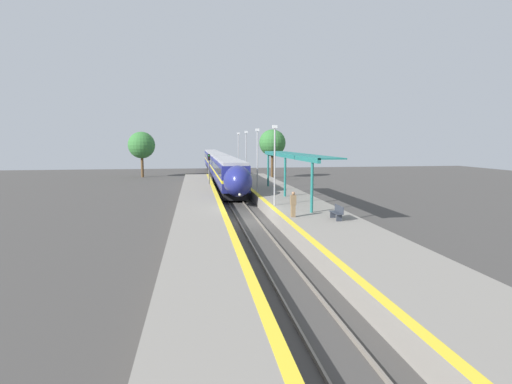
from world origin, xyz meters
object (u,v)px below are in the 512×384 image
train (218,164)px  platform_bench (337,212)px  person_waiting (293,204)px  railway_signal (209,169)px  lamppost_far (246,154)px  lamppost_near (275,160)px  lamppost_farthest (238,152)px  lamppost_mid (257,156)px

train → platform_bench: train is taller
person_waiting → railway_signal: bearing=102.4°
train → lamppost_far: size_ratio=10.70×
railway_signal → lamppost_near: bearing=-74.8°
platform_bench → lamppost_farthest: bearing=95.1°
person_waiting → railway_signal: 21.66m
lamppost_far → lamppost_farthest: size_ratio=1.00×
train → lamppost_near: (2.21, -36.60, 2.20)m
railway_signal → lamppost_farthest: 10.34m
person_waiting → lamppost_near: 5.58m
person_waiting → lamppost_farthest: size_ratio=0.27×
lamppost_near → lamppost_far: size_ratio=1.00×
lamppost_farthest → person_waiting: bearing=-89.5°
lamppost_near → train: bearing=93.5°
lamppost_near → lamppost_farthest: same height
train → lamppost_mid: bearing=-85.5°
train → lamppost_farthest: lamppost_farthest is taller
person_waiting → lamppost_farthest: lamppost_farthest is taller
lamppost_near → lamppost_far: 16.93m
lamppost_mid → platform_bench: bearing=-79.2°
train → lamppost_far: bearing=-83.6°
train → person_waiting: size_ratio=39.12×
platform_bench → person_waiting: person_waiting is taller
platform_bench → person_waiting: size_ratio=0.91×
person_waiting → railway_signal: size_ratio=0.38×
lamppost_near → lamppost_farthest: 25.39m
train → lamppost_near: 36.73m
train → lamppost_near: bearing=-86.5°
train → railway_signal: railway_signal is taller
lamppost_far → lamppost_mid: bearing=-90.0°
train → railway_signal: bearing=-96.1°
person_waiting → train: bearing=93.4°
train → railway_signal: size_ratio=14.70×
train → platform_bench: size_ratio=43.21×
lamppost_near → lamppost_mid: (0.00, 8.46, 0.00)m
person_waiting → railway_signal: (-4.65, 21.13, 0.87)m
railway_signal → lamppost_farthest: bearing=64.4°
train → person_waiting: (2.45, -41.54, -0.39)m
person_waiting → lamppost_far: size_ratio=0.27×
train → lamppost_mid: 28.31m
railway_signal → lamppost_far: size_ratio=0.73×
person_waiting → lamppost_farthest: (-0.25, 30.33, 2.59)m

